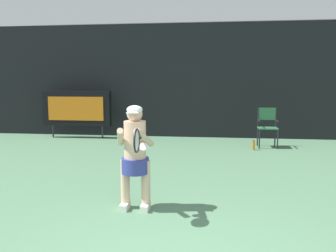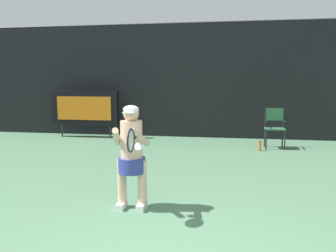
# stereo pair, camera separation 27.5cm
# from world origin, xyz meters

# --- Properties ---
(backdrop_screen) EXTENTS (18.00, 0.12, 3.66)m
(backdrop_screen) POSITION_xyz_m (0.00, 8.50, 1.81)
(backdrop_screen) COLOR black
(backdrop_screen) RESTS_ON ground
(scoreboard) EXTENTS (2.20, 0.21, 1.50)m
(scoreboard) POSITION_xyz_m (-3.99, 7.83, 0.95)
(scoreboard) COLOR black
(scoreboard) RESTS_ON ground
(umpire_chair) EXTENTS (0.52, 0.44, 1.08)m
(umpire_chair) POSITION_xyz_m (1.80, 7.00, 0.62)
(umpire_chair) COLOR black
(umpire_chair) RESTS_ON ground
(water_bottle) EXTENTS (0.07, 0.07, 0.27)m
(water_bottle) POSITION_xyz_m (1.38, 6.50, 0.12)
(water_bottle) COLOR orange
(water_bottle) RESTS_ON ground
(tennis_player) EXTENTS (0.53, 0.61, 1.49)m
(tennis_player) POSITION_xyz_m (-0.80, 1.92, 0.82)
(tennis_player) COLOR white
(tennis_player) RESTS_ON ground
(tennis_racket) EXTENTS (0.03, 0.60, 0.31)m
(tennis_racket) POSITION_xyz_m (-0.66, 1.43, 1.09)
(tennis_racket) COLOR black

